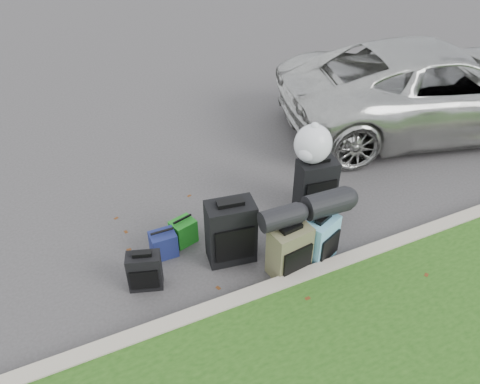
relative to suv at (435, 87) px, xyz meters
name	(u,v)px	position (x,y,z in m)	size (l,w,h in m)	color
ground	(254,233)	(-4.05, -1.30, -0.73)	(120.00, 120.00, 0.00)	#383535
curb	(294,282)	(-4.05, -2.30, -0.65)	(120.00, 0.18, 0.15)	#9E937F
suv	(435,87)	(0.00, 0.00, 0.00)	(2.41, 5.22, 1.45)	#B7B7B2
suitcase_small_black	(145,271)	(-5.53, -1.59, -0.50)	(0.37, 0.20, 0.46)	black
suitcase_large_black_left	(231,232)	(-4.49, -1.57, -0.33)	(0.55, 0.33, 0.80)	black
suitcase_olive	(289,251)	(-3.99, -2.06, -0.41)	(0.46, 0.29, 0.63)	#48472D
suitcase_teal	(321,239)	(-3.55, -2.03, -0.43)	(0.41, 0.25, 0.59)	teal
suitcase_large_black_right	(316,186)	(-3.09, -1.18, -0.35)	(0.50, 0.30, 0.76)	black
tote_green	(183,232)	(-4.91, -1.07, -0.56)	(0.28, 0.23, 0.32)	#1C7E1D
tote_navy	(163,244)	(-5.20, -1.18, -0.56)	(0.30, 0.24, 0.32)	navy
duffel_left	(280,218)	(-4.07, -1.95, 0.02)	(0.24, 0.24, 0.45)	black
duffel_right	(327,203)	(-3.46, -1.94, 0.01)	(0.29, 0.29, 0.52)	black
trash_bag	(313,144)	(-3.16, -1.12, 0.28)	(0.49, 0.49, 0.49)	white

